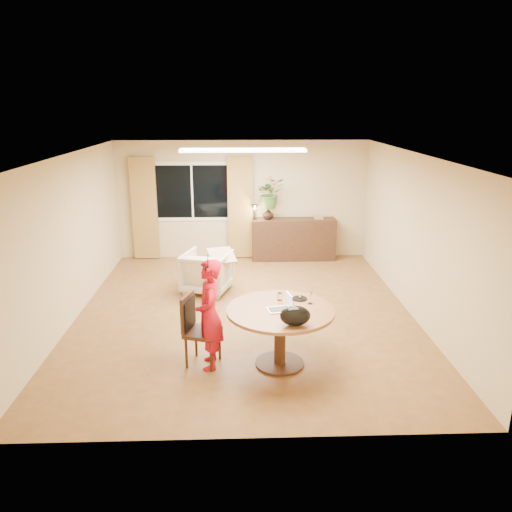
{
  "coord_description": "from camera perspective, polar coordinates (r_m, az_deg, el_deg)",
  "views": [
    {
      "loc": [
        -0.09,
        -7.67,
        3.34
      ],
      "look_at": [
        0.18,
        -0.2,
        1.06
      ],
      "focal_mm": 35.0,
      "sensor_mm": 36.0,
      "label": 1
    }
  ],
  "objects": [
    {
      "name": "curtain_left",
      "position": [
        11.23,
        -12.64,
        5.31
      ],
      "size": [
        0.55,
        0.08,
        2.25
      ],
      "primitive_type": "cube",
      "color": "brown",
      "rests_on": "wall_back"
    },
    {
      "name": "window",
      "position": [
        11.1,
        -7.31,
        7.31
      ],
      "size": [
        1.7,
        0.03,
        1.3
      ],
      "color": "white",
      "rests_on": "wall_back"
    },
    {
      "name": "wall_right",
      "position": [
        8.42,
        17.72,
        2.16
      ],
      "size": [
        0.0,
        6.5,
        6.5
      ],
      "primitive_type": "plane",
      "rotation": [
        1.57,
        0.0,
        -1.57
      ],
      "color": "tan",
      "rests_on": "floor"
    },
    {
      "name": "child",
      "position": [
        6.5,
        -5.34,
        -6.66
      ],
      "size": [
        0.56,
        0.39,
        1.48
      ],
      "primitive_type": "imported",
      "rotation": [
        0.0,
        0.0,
        -1.5
      ],
      "color": "red",
      "rests_on": "floor"
    },
    {
      "name": "book_stack",
      "position": [
        11.08,
        7.19,
        4.44
      ],
      "size": [
        0.2,
        0.16,
        0.08
      ],
      "primitive_type": null,
      "rotation": [
        0.0,
        0.0,
        0.07
      ],
      "color": "#966D4C",
      "rests_on": "sideboard"
    },
    {
      "name": "handbag",
      "position": [
        5.99,
        4.5,
        -6.84
      ],
      "size": [
        0.42,
        0.31,
        0.25
      ],
      "primitive_type": null,
      "rotation": [
        0.0,
        0.0,
        0.27
      ],
      "color": "black",
      "rests_on": "dining_table"
    },
    {
      "name": "ceiling_panel",
      "position": [
        8.9,
        -1.5,
        11.99
      ],
      "size": [
        2.2,
        0.35,
        0.05
      ],
      "primitive_type": "cube",
      "color": "white",
      "rests_on": "ceiling"
    },
    {
      "name": "floor",
      "position": [
        8.36,
        -1.28,
        -6.56
      ],
      "size": [
        6.5,
        6.5,
        0.0
      ],
      "primitive_type": "plane",
      "color": "brown",
      "rests_on": "ground"
    },
    {
      "name": "wine_glass",
      "position": [
        6.65,
        6.24,
        -4.7
      ],
      "size": [
        0.08,
        0.08,
        0.19
      ],
      "primitive_type": null,
      "rotation": [
        0.0,
        0.0,
        0.26
      ],
      "color": "white",
      "rests_on": "dining_table"
    },
    {
      "name": "ceiling",
      "position": [
        7.7,
        -1.41,
        11.48
      ],
      "size": [
        6.5,
        6.5,
        0.0
      ],
      "primitive_type": "plane",
      "rotation": [
        3.14,
        0.0,
        0.0
      ],
      "color": "white",
      "rests_on": "wall_back"
    },
    {
      "name": "laptop",
      "position": [
        6.41,
        2.72,
        -5.28
      ],
      "size": [
        0.37,
        0.29,
        0.22
      ],
      "primitive_type": null,
      "rotation": [
        0.0,
        0.0,
        0.21
      ],
      "color": "#B7B7BC",
      "rests_on": "dining_table"
    },
    {
      "name": "bouquet",
      "position": [
        10.85,
        1.63,
        7.2
      ],
      "size": [
        0.68,
        0.61,
        0.66
      ],
      "primitive_type": "imported",
      "rotation": [
        0.0,
        0.0,
        0.18
      ],
      "color": "#296E2D",
      "rests_on": "vase"
    },
    {
      "name": "vase",
      "position": [
        10.94,
        1.39,
        4.86
      ],
      "size": [
        0.3,
        0.3,
        0.25
      ],
      "primitive_type": "imported",
      "rotation": [
        0.0,
        0.0,
        0.32
      ],
      "color": "black",
      "rests_on": "sideboard"
    },
    {
      "name": "desk_lamp",
      "position": [
        10.87,
        -0.14,
        5.07
      ],
      "size": [
        0.15,
        0.15,
        0.36
      ],
      "primitive_type": null,
      "rotation": [
        0.0,
        0.0,
        0.03
      ],
      "color": "black",
      "rests_on": "sideboard"
    },
    {
      "name": "throw",
      "position": [
        9.09,
        -3.95,
        0.55
      ],
      "size": [
        0.59,
        0.66,
        0.03
      ],
      "primitive_type": null,
      "rotation": [
        0.0,
        0.0,
        0.29
      ],
      "color": "beige",
      "rests_on": "armchair"
    },
    {
      "name": "armchair",
      "position": [
        9.23,
        -5.61,
        -1.79
      ],
      "size": [
        1.02,
        1.04,
        0.76
      ],
      "primitive_type": "imported",
      "rotation": [
        0.0,
        0.0,
        2.84
      ],
      "color": "beige",
      "rests_on": "floor"
    },
    {
      "name": "curtain_right",
      "position": [
        11.04,
        -1.81,
        5.51
      ],
      "size": [
        0.55,
        0.08,
        2.25
      ],
      "primitive_type": "cube",
      "color": "brown",
      "rests_on": "wall_back"
    },
    {
      "name": "sideboard",
      "position": [
        11.12,
        4.3,
        1.93
      ],
      "size": [
        1.84,
        0.45,
        0.92
      ],
      "primitive_type": "cube",
      "color": "black",
      "rests_on": "floor"
    },
    {
      "name": "dining_table",
      "position": [
        6.55,
        2.79,
        -7.44
      ],
      "size": [
        1.41,
        1.41,
        0.8
      ],
      "color": "brown",
      "rests_on": "floor"
    },
    {
      "name": "wall_left",
      "position": [
        8.37,
        -20.54,
        1.78
      ],
      "size": [
        0.0,
        6.5,
        6.5
      ],
      "primitive_type": "plane",
      "rotation": [
        1.57,
        0.0,
        1.57
      ],
      "color": "tan",
      "rests_on": "floor"
    },
    {
      "name": "dining_chair",
      "position": [
        6.67,
        -6.12,
        -8.47
      ],
      "size": [
        0.57,
        0.54,
        0.97
      ],
      "primitive_type": null,
      "rotation": [
        0.0,
        0.0,
        -0.3
      ],
      "color": "black",
      "rests_on": "floor"
    },
    {
      "name": "wall_back",
      "position": [
        11.1,
        -1.56,
        6.39
      ],
      "size": [
        5.5,
        0.0,
        5.5
      ],
      "primitive_type": "plane",
      "rotation": [
        1.57,
        0.0,
        0.0
      ],
      "color": "tan",
      "rests_on": "floor"
    },
    {
      "name": "pot_lid",
      "position": [
        6.81,
        5.03,
        -4.81
      ],
      "size": [
        0.22,
        0.22,
        0.03
      ],
      "primitive_type": null,
      "rotation": [
        0.0,
        0.0,
        -0.09
      ],
      "color": "white",
      "rests_on": "dining_table"
    },
    {
      "name": "tumbler",
      "position": [
        6.76,
        2.74,
        -4.64
      ],
      "size": [
        0.08,
        0.08,
        0.1
      ],
      "primitive_type": null,
      "rotation": [
        0.0,
        0.0,
        -0.23
      ],
      "color": "white",
      "rests_on": "dining_table"
    }
  ]
}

